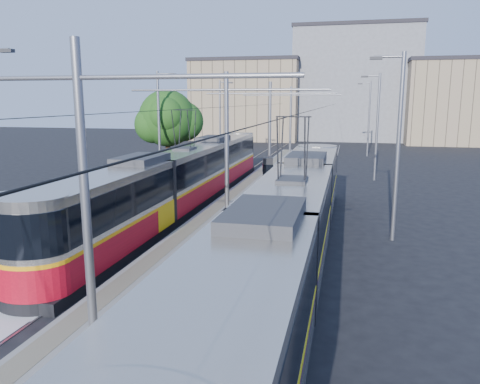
# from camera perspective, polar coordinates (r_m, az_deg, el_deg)

# --- Properties ---
(ground) EXTENTS (160.00, 160.00, 0.00)m
(ground) POSITION_cam_1_polar(r_m,az_deg,el_deg) (15.14, -9.39, -12.57)
(ground) COLOR black
(ground) RESTS_ON ground
(platform) EXTENTS (4.00, 50.00, 0.30)m
(platform) POSITION_cam_1_polar(r_m,az_deg,el_deg) (30.83, 2.64, 0.11)
(platform) COLOR gray
(platform) RESTS_ON ground
(tactile_strip_left) EXTENTS (0.70, 50.00, 0.01)m
(tactile_strip_left) POSITION_cam_1_polar(r_m,az_deg,el_deg) (31.09, 0.02, 0.50)
(tactile_strip_left) COLOR gray
(tactile_strip_left) RESTS_ON platform
(tactile_strip_right) EXTENTS (0.70, 50.00, 0.01)m
(tactile_strip_right) POSITION_cam_1_polar(r_m,az_deg,el_deg) (30.58, 5.32, 0.27)
(tactile_strip_right) COLOR gray
(tactile_strip_right) RESTS_ON platform
(rails) EXTENTS (8.71, 70.00, 0.03)m
(rails) POSITION_cam_1_polar(r_m,az_deg,el_deg) (30.86, 2.64, -0.14)
(rails) COLOR gray
(rails) RESTS_ON ground
(tram_left) EXTENTS (2.43, 29.09, 5.50)m
(tram_left) POSITION_cam_1_polar(r_m,az_deg,el_deg) (27.04, -6.66, 1.83)
(tram_left) COLOR black
(tram_left) RESTS_ON ground
(tram_right) EXTENTS (2.43, 27.71, 5.50)m
(tram_right) POSITION_cam_1_polar(r_m,az_deg,el_deg) (16.56, 6.27, -3.58)
(tram_right) COLOR black
(tram_right) RESTS_ON ground
(catenary) EXTENTS (9.20, 70.00, 7.00)m
(catenary) POSITION_cam_1_polar(r_m,az_deg,el_deg) (27.51, 1.64, 7.96)
(catenary) COLOR gray
(catenary) RESTS_ON platform
(street_lamps) EXTENTS (15.18, 38.22, 8.00)m
(street_lamps) POSITION_cam_1_polar(r_m,az_deg,el_deg) (34.25, 3.93, 8.00)
(street_lamps) COLOR gray
(street_lamps) RESTS_ON ground
(shelter) EXTENTS (0.84, 1.13, 2.25)m
(shelter) POSITION_cam_1_polar(r_m,az_deg,el_deg) (29.24, 3.39, 2.14)
(shelter) COLOR black
(shelter) RESTS_ON platform
(tree) EXTENTS (4.70, 4.35, 6.83)m
(tree) POSITION_cam_1_polar(r_m,az_deg,el_deg) (36.20, -8.35, 8.77)
(tree) COLOR #382314
(tree) RESTS_ON ground
(building_left) EXTENTS (16.32, 12.24, 12.12)m
(building_left) POSITION_cam_1_polar(r_m,az_deg,el_deg) (74.39, 1.08, 11.17)
(building_left) COLOR gray
(building_left) RESTS_ON ground
(building_centre) EXTENTS (18.36, 14.28, 16.85)m
(building_centre) POSITION_cam_1_polar(r_m,az_deg,el_deg) (76.81, 13.79, 12.63)
(building_centre) COLOR gray
(building_centre) RESTS_ON ground
(building_right) EXTENTS (14.28, 10.20, 11.59)m
(building_right) POSITION_cam_1_polar(r_m,az_deg,el_deg) (72.25, 25.07, 9.93)
(building_right) COLOR gray
(building_right) RESTS_ON ground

